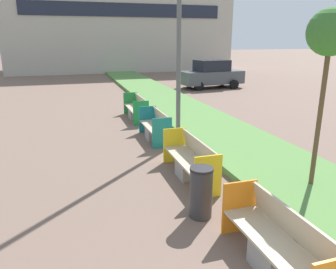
{
  "coord_description": "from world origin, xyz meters",
  "views": [
    {
      "loc": [
        -1.73,
        -0.16,
        3.23
      ],
      "look_at": [
        0.9,
        8.4,
        0.6
      ],
      "focal_mm": 35.0,
      "sensor_mm": 36.0,
      "label": 1
    }
  ],
  "objects_px": {
    "bench_orange_frame": "(277,247)",
    "sapling_tree_near": "(331,36)",
    "bench_yellow_frame": "(190,163)",
    "bench_green_frame": "(136,110)",
    "litter_bin": "(201,192)",
    "parked_car_distant": "(211,74)",
    "bench_teal_frame": "(155,129)"
  },
  "relations": [
    {
      "from": "bench_orange_frame",
      "to": "bench_teal_frame",
      "type": "xyz_separation_m",
      "value": [
        -0.0,
        6.71,
        -0.01
      ]
    },
    {
      "from": "bench_orange_frame",
      "to": "sapling_tree_near",
      "type": "xyz_separation_m",
      "value": [
        2.27,
        1.99,
        2.92
      ]
    },
    {
      "from": "bench_orange_frame",
      "to": "sapling_tree_near",
      "type": "bearing_deg",
      "value": 41.23
    },
    {
      "from": "litter_bin",
      "to": "parked_car_distant",
      "type": "xyz_separation_m",
      "value": [
        7.13,
        15.3,
        0.42
      ]
    },
    {
      "from": "bench_teal_frame",
      "to": "parked_car_distant",
      "type": "relative_size",
      "value": 0.44
    },
    {
      "from": "bench_orange_frame",
      "to": "bench_green_frame",
      "type": "distance_m",
      "value": 9.77
    },
    {
      "from": "bench_green_frame",
      "to": "parked_car_distant",
      "type": "relative_size",
      "value": 0.5
    },
    {
      "from": "bench_teal_frame",
      "to": "bench_yellow_frame",
      "type": "bearing_deg",
      "value": -89.92
    },
    {
      "from": "bench_orange_frame",
      "to": "litter_bin",
      "type": "relative_size",
      "value": 2.16
    },
    {
      "from": "bench_yellow_frame",
      "to": "sapling_tree_near",
      "type": "relative_size",
      "value": 0.59
    },
    {
      "from": "bench_orange_frame",
      "to": "parked_car_distant",
      "type": "xyz_separation_m",
      "value": [
        6.66,
        17.0,
        0.54
      ]
    },
    {
      "from": "bench_yellow_frame",
      "to": "parked_car_distant",
      "type": "bearing_deg",
      "value": 63.8
    },
    {
      "from": "bench_yellow_frame",
      "to": "bench_teal_frame",
      "type": "distance_m",
      "value": 3.24
    },
    {
      "from": "litter_bin",
      "to": "sapling_tree_near",
      "type": "distance_m",
      "value": 3.92
    },
    {
      "from": "litter_bin",
      "to": "bench_teal_frame",
      "type": "bearing_deg",
      "value": 84.71
    },
    {
      "from": "bench_orange_frame",
      "to": "bench_green_frame",
      "type": "relative_size",
      "value": 0.97
    },
    {
      "from": "bench_orange_frame",
      "to": "bench_teal_frame",
      "type": "distance_m",
      "value": 6.71
    },
    {
      "from": "bench_yellow_frame",
      "to": "litter_bin",
      "type": "bearing_deg",
      "value": -104.85
    },
    {
      "from": "bench_orange_frame",
      "to": "litter_bin",
      "type": "height_order",
      "value": "litter_bin"
    },
    {
      "from": "bench_yellow_frame",
      "to": "sapling_tree_near",
      "type": "bearing_deg",
      "value": -33.14
    },
    {
      "from": "bench_yellow_frame",
      "to": "bench_green_frame",
      "type": "height_order",
      "value": "same"
    },
    {
      "from": "bench_yellow_frame",
      "to": "litter_bin",
      "type": "relative_size",
      "value": 2.3
    },
    {
      "from": "bench_yellow_frame",
      "to": "litter_bin",
      "type": "height_order",
      "value": "litter_bin"
    },
    {
      "from": "parked_car_distant",
      "to": "bench_green_frame",
      "type": "bearing_deg",
      "value": -138.36
    },
    {
      "from": "bench_orange_frame",
      "to": "sapling_tree_near",
      "type": "distance_m",
      "value": 4.19
    },
    {
      "from": "bench_yellow_frame",
      "to": "litter_bin",
      "type": "distance_m",
      "value": 1.83
    },
    {
      "from": "bench_teal_frame",
      "to": "litter_bin",
      "type": "xyz_separation_m",
      "value": [
        -0.46,
        -5.01,
        0.13
      ]
    },
    {
      "from": "litter_bin",
      "to": "parked_car_distant",
      "type": "height_order",
      "value": "parked_car_distant"
    },
    {
      "from": "bench_orange_frame",
      "to": "bench_yellow_frame",
      "type": "relative_size",
      "value": 0.94
    },
    {
      "from": "sapling_tree_near",
      "to": "bench_teal_frame",
      "type": "bearing_deg",
      "value": 115.66
    },
    {
      "from": "sapling_tree_near",
      "to": "litter_bin",
      "type": "bearing_deg",
      "value": -173.99
    },
    {
      "from": "bench_orange_frame",
      "to": "sapling_tree_near",
      "type": "height_order",
      "value": "sapling_tree_near"
    }
  ]
}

